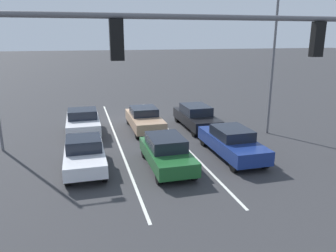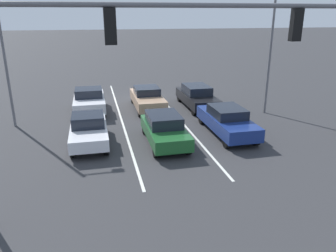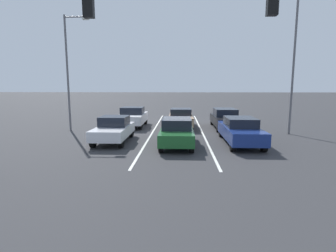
{
  "view_description": "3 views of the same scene",
  "coord_description": "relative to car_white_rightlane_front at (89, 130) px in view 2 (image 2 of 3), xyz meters",
  "views": [
    {
      "loc": [
        3.57,
        21.76,
        5.8
      ],
      "look_at": [
        0.16,
        9.15,
        2.19
      ],
      "focal_mm": 35.0,
      "sensor_mm": 36.0,
      "label": 1
    },
    {
      "loc": [
        3.2,
        22.96,
        6.02
      ],
      "look_at": [
        0.0,
        9.13,
        1.15
      ],
      "focal_mm": 35.0,
      "sensor_mm": 36.0,
      "label": 2
    },
    {
      "loc": [
        -0.18,
        22.13,
        3.14
      ],
      "look_at": [
        0.45,
        8.56,
        1.08
      ],
      "focal_mm": 28.0,
      "sensor_mm": 36.0,
      "label": 3
    }
  ],
  "objects": [
    {
      "name": "traffic_signal_gantry",
      "position": [
        -1.09,
        6.15,
        4.27
      ],
      "size": [
        12.82,
        0.37,
        6.83
      ],
      "color": "slate",
      "rests_on": "ground_plane"
    },
    {
      "name": "ground_plane",
      "position": [
        -3.58,
        -7.6,
        -0.73
      ],
      "size": [
        240.0,
        240.0,
        0.0
      ],
      "primitive_type": "plane",
      "color": "#333335"
    },
    {
      "name": "car_darkgreen_midlane_front",
      "position": [
        -3.59,
        0.69,
        0.0
      ],
      "size": [
        1.73,
        4.21,
        1.44
      ],
      "color": "#1E5928",
      "rests_on": "ground_plane"
    },
    {
      "name": "car_tan_midlane_second",
      "position": [
        -3.82,
        -5.65,
        -0.01
      ],
      "size": [
        1.8,
        4.55,
        1.43
      ],
      "color": "tan",
      "rests_on": "ground_plane"
    },
    {
      "name": "car_navy_leftlane_front",
      "position": [
        -7.08,
        0.13,
        0.0
      ],
      "size": [
        1.76,
        4.8,
        1.45
      ],
      "color": "navy",
      "rests_on": "ground_plane"
    },
    {
      "name": "car_black_leftlane_second",
      "position": [
        -7.15,
        -5.22,
        0.02
      ],
      "size": [
        1.78,
        4.69,
        1.48
      ],
      "color": "black",
      "rests_on": "ground_plane"
    },
    {
      "name": "street_lamp_right_shoulder",
      "position": [
        3.93,
        -3.72,
        3.82
      ],
      "size": [
        1.75,
        0.24,
        7.93
      ],
      "color": "slate",
      "rests_on": "ground_plane"
    },
    {
      "name": "lane_stripe_center_divider",
      "position": [
        -1.87,
        -4.22,
        -0.73
      ],
      "size": [
        0.12,
        18.76,
        0.01
      ],
      "primitive_type": "cube",
      "color": "silver",
      "rests_on": "ground_plane"
    },
    {
      "name": "lane_stripe_left_divider",
      "position": [
        -5.3,
        -4.22,
        -0.73
      ],
      "size": [
        0.12,
        18.76,
        0.01
      ],
      "primitive_type": "cube",
      "color": "silver",
      "rests_on": "ground_plane"
    },
    {
      "name": "car_white_rightlane_front",
      "position": [
        0.0,
        0.0,
        0.0
      ],
      "size": [
        1.72,
        4.04,
        1.45
      ],
      "color": "silver",
      "rests_on": "ground_plane"
    },
    {
      "name": "street_lamp_left_shoulder",
      "position": [
        -10.84,
        -2.94,
        4.55
      ],
      "size": [
        1.68,
        0.24,
        9.38
      ],
      "color": "slate",
      "rests_on": "ground_plane"
    },
    {
      "name": "car_silver_rightlane_second",
      "position": [
        -0.05,
        -5.68,
        0.05
      ],
      "size": [
        1.91,
        4.18,
        1.53
      ],
      "color": "silver",
      "rests_on": "ground_plane"
    }
  ]
}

